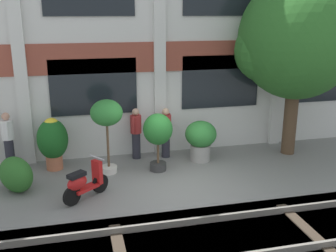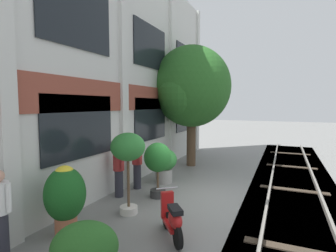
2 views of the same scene
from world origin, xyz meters
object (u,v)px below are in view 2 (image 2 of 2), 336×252
at_px(potted_plant_tall_urn, 128,151).
at_px(scooter_second_parked, 172,219).
at_px(potted_plant_glazed_jar, 65,195).
at_px(resident_watching_tracks, 137,164).
at_px(resident_by_doorway, 0,213).
at_px(broadleaf_tree, 192,89).
at_px(potted_plant_low_pan, 158,160).
at_px(potted_plant_stone_basin, 164,163).
at_px(resident_near_plants, 119,169).
at_px(topiary_hedge, 85,248).

relative_size(potted_plant_tall_urn, scooter_second_parked, 1.88).
height_order(potted_plant_glazed_jar, resident_watching_tracks, resident_watching_tracks).
bearing_deg(scooter_second_parked, resident_by_doorway, 90.40).
height_order(broadleaf_tree, potted_plant_low_pan, broadleaf_tree).
distance_m(potted_plant_stone_basin, resident_watching_tracks, 1.12).
bearing_deg(resident_by_doorway, scooter_second_parked, 120.92).
bearing_deg(potted_plant_low_pan, scooter_second_parked, -146.83).
bearing_deg(scooter_second_parked, potted_plant_glazed_jar, 70.93).
bearing_deg(potted_plant_low_pan, potted_plant_stone_basin, 17.91).
distance_m(potted_plant_tall_urn, resident_watching_tracks, 2.19).
relative_size(potted_plant_stone_basin, potted_plant_tall_urn, 0.59).
relative_size(broadleaf_tree, resident_near_plants, 3.44).
xyz_separation_m(broadleaf_tree, resident_watching_tracks, (-3.94, 0.57, -2.71)).
relative_size(potted_plant_glazed_jar, potted_plant_tall_urn, 0.72).
height_order(potted_plant_low_pan, topiary_hedge, potted_plant_low_pan).
distance_m(potted_plant_low_pan, resident_watching_tracks, 1.14).
distance_m(potted_plant_low_pan, topiary_hedge, 3.90).
bearing_deg(resident_near_plants, resident_watching_tracks, 20.84).
bearing_deg(resident_watching_tracks, potted_plant_low_pan, -73.97).
relative_size(broadleaf_tree, topiary_hedge, 4.93).
relative_size(resident_by_doorway, resident_near_plants, 1.06).
bearing_deg(resident_near_plants, potted_plant_stone_basin, 8.75).
bearing_deg(scooter_second_parked, broadleaf_tree, -23.19).
bearing_deg(potted_plant_stone_basin, potted_plant_low_pan, -162.09).
bearing_deg(resident_near_plants, potted_plant_glazed_jar, -144.98).
bearing_deg(topiary_hedge, potted_plant_tall_urn, 15.65).
height_order(potted_plant_low_pan, resident_near_plants, potted_plant_low_pan).
xyz_separation_m(potted_plant_low_pan, scooter_second_parked, (-2.14, -1.40, -0.72)).
bearing_deg(resident_by_doorway, potted_plant_glazed_jar, 158.57).
xyz_separation_m(resident_by_doorway, resident_near_plants, (3.70, 0.03, -0.06)).
height_order(resident_by_doorway, topiary_hedge, resident_by_doorway).
bearing_deg(resident_watching_tracks, resident_near_plants, -146.21).
relative_size(potted_plant_glazed_jar, resident_watching_tracks, 0.97).
height_order(potted_plant_tall_urn, scooter_second_parked, potted_plant_tall_urn).
xyz_separation_m(broadleaf_tree, potted_plant_stone_basin, (-2.97, 0.03, -2.83)).
xyz_separation_m(resident_watching_tracks, resident_near_plants, (-0.92, 0.11, 0.01)).
bearing_deg(potted_plant_stone_basin, scooter_second_parked, -152.48).
height_order(broadleaf_tree, topiary_hedge, broadleaf_tree).
height_order(broadleaf_tree, potted_plant_tall_urn, broadleaf_tree).
relative_size(broadleaf_tree, resident_watching_tracks, 3.47).
distance_m(potted_plant_low_pan, scooter_second_parked, 2.65).
bearing_deg(potted_plant_glazed_jar, resident_near_plants, 7.32).
distance_m(potted_plant_tall_urn, resident_near_plants, 1.56).
height_order(resident_by_doorway, resident_near_plants, resident_by_doorway).
xyz_separation_m(broadleaf_tree, resident_by_doorway, (-8.56, 0.65, -2.64)).
bearing_deg(potted_plant_stone_basin, potted_plant_tall_urn, -173.88).
bearing_deg(resident_near_plants, resident_by_doorway, -151.86).
bearing_deg(potted_plant_tall_urn, resident_watching_tracks, 24.33).
height_order(potted_plant_low_pan, potted_plant_tall_urn, potted_plant_tall_urn).
relative_size(potted_plant_stone_basin, topiary_hedge, 1.12).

